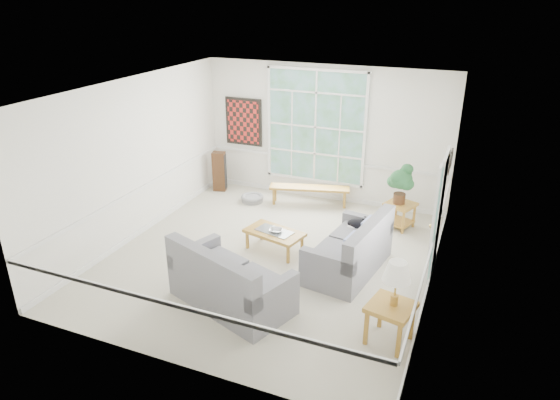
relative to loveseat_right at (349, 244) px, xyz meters
The scene contains 24 objects.
floor 1.47m from the loveseat_right, behind, with size 5.50×6.00×0.01m, color #B7B19D.
ceiling 2.87m from the loveseat_right, behind, with size 5.50×6.00×0.02m, color white.
wall_back 3.36m from the loveseat_right, 115.60° to the left, with size 5.50×0.02×3.00m, color white.
wall_front 3.56m from the loveseat_right, 113.92° to the right, with size 5.50×0.02×3.00m, color white.
wall_left 4.26m from the loveseat_right, behind, with size 0.02×6.00×3.00m, color white.
wall_right 1.71m from the loveseat_right, ahead, with size 0.02×6.00×3.00m, color white.
window_back 3.46m from the loveseat_right, 119.08° to the left, with size 2.30×0.08×2.40m, color white.
entry_door 1.52m from the loveseat_right, 20.05° to the left, with size 0.08×0.90×2.10m, color white.
door_sidelight 1.49m from the loveseat_right, ahead, with size 0.08×0.26×1.90m, color white.
wall_art 4.52m from the loveseat_right, 139.61° to the left, with size 0.90×0.06×1.10m, color maroon.
wall_frame_near 2.36m from the loveseat_right, 50.91° to the left, with size 0.04×0.26×0.32m, color black.
wall_frame_far 2.65m from the loveseat_right, 56.87° to the left, with size 0.04×0.26×0.32m, color black.
loveseat_right is the anchor object (origin of this frame).
loveseat_front 2.13m from the loveseat_right, 129.73° to the right, with size 1.87×0.97×1.01m, color slate.
coffee_table 1.45m from the loveseat_right, behind, with size 1.05×0.57×0.39m, color #A9782C.
pewter_bowl 1.39m from the loveseat_right, behind, with size 0.28×0.28×0.07m, color #A2A2A7.
window_bench 2.86m from the loveseat_right, 122.64° to the left, with size 1.75×0.34×0.41m, color #A9782C.
end_table 2.08m from the loveseat_right, 75.56° to the left, with size 0.52×0.52×0.52m, color #A9782C.
houseplant 2.09m from the loveseat_right, 76.47° to the left, with size 0.48×0.48×0.82m, color #24582F, non-canonical shape.
side_table 1.92m from the loveseat_right, 57.85° to the right, with size 0.57×0.57×0.59m, color #A9782C.
table_lamp 1.96m from the loveseat_right, 56.88° to the right, with size 0.37×0.37×0.65m, color white, non-canonical shape.
pet_bed 3.48m from the loveseat_right, 143.45° to the left, with size 0.50×0.50×0.15m, color gray.
floor_speaker 4.47m from the loveseat_right, 147.69° to the left, with size 0.29×0.23×0.94m, color #422714.
cat 0.65m from the loveseat_right, 90.59° to the left, with size 0.39×0.27×0.18m, color black.
Camera 1 is at (3.15, -7.17, 4.44)m, focal length 32.00 mm.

